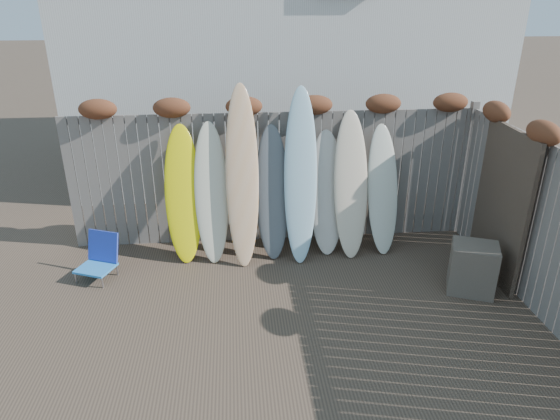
{
  "coord_description": "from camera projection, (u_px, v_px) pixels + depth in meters",
  "views": [
    {
      "loc": [
        -0.54,
        -4.64,
        3.56
      ],
      "look_at": [
        0.0,
        1.2,
        1.0
      ],
      "focal_mm": 32.0,
      "sensor_mm": 36.0,
      "label": 1
    }
  ],
  "objects": [
    {
      "name": "ground",
      "position": [
        290.0,
        332.0,
        5.71
      ],
      "size": [
        80.0,
        80.0,
        0.0
      ],
      "primitive_type": "plane",
      "color": "#493A2D"
    },
    {
      "name": "back_fence",
      "position": [
        277.0,
        167.0,
        7.42
      ],
      "size": [
        6.05,
        0.28,
        2.24
      ],
      "color": "slate",
      "rests_on": "ground"
    },
    {
      "name": "right_fence",
      "position": [
        546.0,
        222.0,
        5.74
      ],
      "size": [
        0.28,
        4.4,
        2.24
      ],
      "color": "slate",
      "rests_on": "ground"
    },
    {
      "name": "house",
      "position": [
        280.0,
        12.0,
        10.4
      ],
      "size": [
        8.5,
        5.5,
        6.33
      ],
      "color": "silver",
      "rests_on": "ground"
    },
    {
      "name": "beach_chair",
      "position": [
        99.0,
        257.0,
        6.74
      ],
      "size": [
        0.6,
        0.61,
        0.6
      ],
      "color": "#297FD1",
      "rests_on": "ground"
    },
    {
      "name": "wooden_crate",
      "position": [
        473.0,
        268.0,
        6.38
      ],
      "size": [
        0.69,
        0.64,
        0.65
      ],
      "primitive_type": "cube",
      "rotation": [
        0.0,
        0.0,
        -0.39
      ],
      "color": "#746357",
      "rests_on": "ground"
    },
    {
      "name": "lattice_panel",
      "position": [
        501.0,
        205.0,
        6.53
      ],
      "size": [
        0.13,
        1.35,
        2.02
      ],
      "primitive_type": "cube",
      "rotation": [
        0.0,
        0.0,
        -0.06
      ],
      "color": "#382A22",
      "rests_on": "ground"
    },
    {
      "name": "surfboard_0",
      "position": [
        183.0,
        194.0,
        7.04
      ],
      "size": [
        0.53,
        0.69,
        1.9
      ],
      "primitive_type": "ellipsoid",
      "rotation": [
        -0.31,
        0.0,
        0.02
      ],
      "color": "#FFF008",
      "rests_on": "ground"
    },
    {
      "name": "surfboard_1",
      "position": [
        211.0,
        193.0,
        7.04
      ],
      "size": [
        0.48,
        0.7,
        1.93
      ],
      "primitive_type": "ellipsoid",
      "rotation": [
        -0.31,
        0.0,
        0.02
      ],
      "color": "beige",
      "rests_on": "ground"
    },
    {
      "name": "surfboard_2",
      "position": [
        242.0,
        176.0,
        6.92
      ],
      "size": [
        0.48,
        0.87,
        2.45
      ],
      "primitive_type": "ellipsoid",
      "rotation": [
        -0.31,
        0.0,
        -0.03
      ],
      "color": "#E6BF7D",
      "rests_on": "ground"
    },
    {
      "name": "surfboard_3",
      "position": [
        272.0,
        193.0,
        7.14
      ],
      "size": [
        0.49,
        0.68,
        1.87
      ],
      "primitive_type": "ellipsoid",
      "rotation": [
        -0.31,
        0.0,
        -0.03
      ],
      "color": "#575B60",
      "rests_on": "ground"
    },
    {
      "name": "surfboard_4",
      "position": [
        301.0,
        176.0,
        7.01
      ],
      "size": [
        0.55,
        0.88,
        2.4
      ],
      "primitive_type": "ellipsoid",
      "rotation": [
        -0.31,
        0.0,
        -0.1
      ],
      "color": "#A8D5E7",
      "rests_on": "ground"
    },
    {
      "name": "surfboard_5",
      "position": [
        327.0,
        193.0,
        7.27
      ],
      "size": [
        0.52,
        0.65,
        1.77
      ],
      "primitive_type": "ellipsoid",
      "rotation": [
        -0.31,
        0.0,
        -0.03
      ],
      "color": "beige",
      "rests_on": "ground"
    },
    {
      "name": "surfboard_6",
      "position": [
        351.0,
        185.0,
        7.16
      ],
      "size": [
        0.51,
        0.74,
        2.05
      ],
      "primitive_type": "ellipsoid",
      "rotation": [
        -0.31,
        0.0,
        -0.04
      ],
      "color": "beige",
      "rests_on": "ground"
    },
    {
      "name": "surfboard_7",
      "position": [
        383.0,
        190.0,
        7.28
      ],
      "size": [
        0.47,
        0.67,
        1.84
      ],
      "primitive_type": "ellipsoid",
      "rotation": [
        -0.31,
        0.0,
        0.03
      ],
      "color": "silver",
      "rests_on": "ground"
    }
  ]
}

